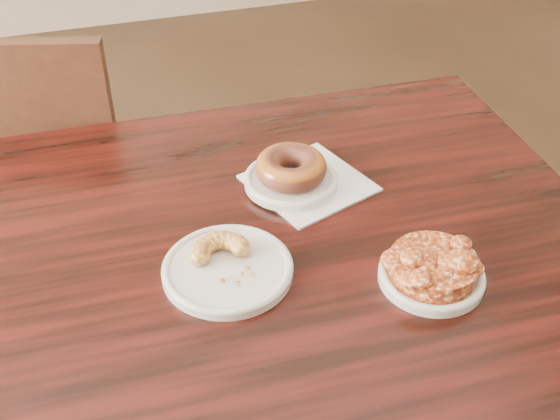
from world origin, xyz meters
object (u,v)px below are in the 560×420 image
object	(u,v)px
apple_fritter	(434,263)
cruller_fragment	(227,259)
glazed_donut	(291,167)
chair_far	(48,187)
cafe_table	(307,419)

from	to	relation	value
apple_fritter	cruller_fragment	world-z (taller)	apple_fritter
apple_fritter	cruller_fragment	size ratio (longest dim) A/B	1.61
glazed_donut	apple_fritter	distance (m)	0.28
chair_far	glazed_donut	xyz separation A→B (m)	(0.41, -0.55, 0.34)
cruller_fragment	cafe_table	bearing A→B (deg)	-1.49
glazed_donut	chair_far	bearing A→B (deg)	126.29
cafe_table	glazed_donut	distance (m)	0.44
cafe_table	cruller_fragment	xyz separation A→B (m)	(-0.12, 0.00, 0.40)
apple_fritter	cafe_table	bearing A→B (deg)	146.23
chair_far	glazed_donut	bearing A→B (deg)	141.52
cafe_table	glazed_donut	world-z (taller)	glazed_donut
cafe_table	chair_far	size ratio (longest dim) A/B	0.98
cafe_table	glazed_donut	bearing A→B (deg)	84.74
glazed_donut	apple_fritter	bearing A→B (deg)	-66.20
chair_far	cruller_fragment	distance (m)	0.83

